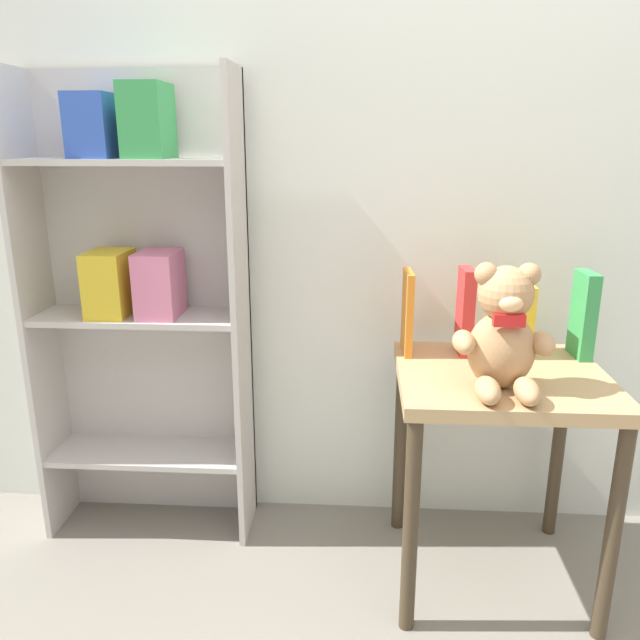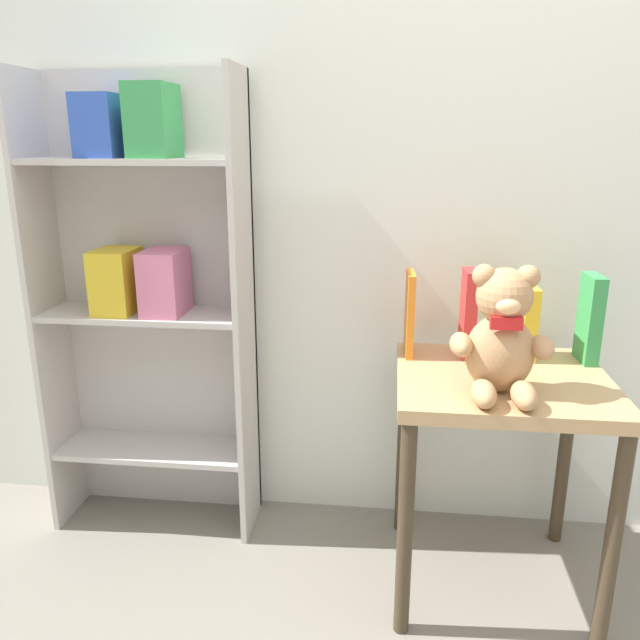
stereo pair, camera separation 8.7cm
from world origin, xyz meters
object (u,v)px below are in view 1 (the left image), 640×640
teddy_bear (504,333)px  book_standing_red (465,311)px  book_standing_green (583,315)px  bookshelf_side (140,284)px  book_standing_yellow (523,320)px  display_table (499,409)px  book_standing_orange (407,312)px

teddy_bear → book_standing_red: bearing=100.3°
book_standing_green → book_standing_red: bearing=176.0°
bookshelf_side → book_standing_yellow: bearing=-3.5°
book_standing_red → book_standing_yellow: (0.17, -0.00, -0.02)m
teddy_bear → book_standing_yellow: bearing=66.9°
bookshelf_side → teddy_bear: 1.08m
bookshelf_side → book_standing_green: (1.31, -0.08, -0.05)m
teddy_bear → book_standing_red: size_ratio=1.27×
display_table → teddy_bear: 0.28m
display_table → book_standing_yellow: bearing=62.1°
book_standing_red → book_standing_yellow: 0.17m
book_standing_yellow → book_standing_green: (0.17, -0.01, 0.02)m
book_standing_green → book_standing_orange: bearing=177.0°
book_standing_orange → book_standing_yellow: book_standing_orange is taller
book_standing_orange → book_standing_red: bearing=-1.0°
book_standing_red → book_standing_orange: bearing=179.3°
display_table → book_standing_red: bearing=117.8°
teddy_bear → book_standing_orange: bearing=128.8°
book_standing_yellow → book_standing_green: bearing=-4.0°
book_standing_red → book_standing_yellow: bearing=-2.6°
book_standing_red → teddy_bear: bearing=-82.1°
display_table → book_standing_orange: 0.37m
book_standing_yellow → teddy_bear: bearing=-114.4°
teddy_bear → book_standing_green: teddy_bear is taller
book_standing_yellow → bookshelf_side: bearing=175.1°
bookshelf_side → book_standing_red: size_ratio=5.72×
teddy_bear → book_standing_green: size_ratio=1.29×
book_standing_orange → bookshelf_side: bearing=172.0°
bookshelf_side → book_standing_yellow: size_ratio=6.90×
bookshelf_side → display_table: size_ratio=2.25×
bookshelf_side → display_table: bookshelf_side is taller
display_table → bookshelf_side: bearing=167.9°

